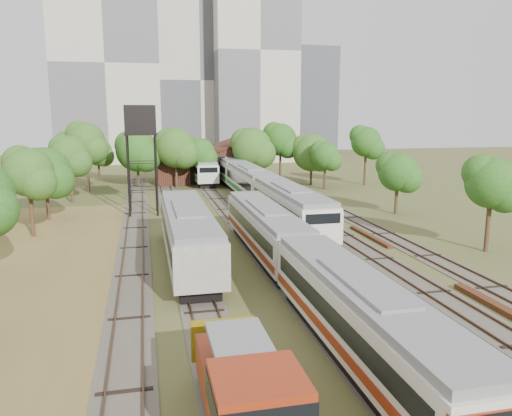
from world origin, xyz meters
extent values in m
plane|color=#475123|center=(0.00, 0.00, 0.00)|extent=(240.00, 240.00, 0.00)
cube|color=brown|center=(-18.00, 8.00, 0.02)|extent=(14.00, 60.00, 0.04)
cube|color=#4C473D|center=(-12.00, 25.00, 0.03)|extent=(2.60, 80.00, 0.06)
cube|color=#472D1E|center=(-12.72, 25.00, 0.12)|extent=(0.08, 80.00, 0.14)
cube|color=#472D1E|center=(-11.28, 25.00, 0.12)|extent=(0.08, 80.00, 0.14)
cube|color=#4C473D|center=(-8.00, 25.00, 0.03)|extent=(2.60, 80.00, 0.06)
cube|color=#472D1E|center=(-8.72, 25.00, 0.12)|extent=(0.08, 80.00, 0.14)
cube|color=#472D1E|center=(-7.28, 25.00, 0.12)|extent=(0.08, 80.00, 0.14)
cube|color=#4C473D|center=(-2.00, 25.00, 0.03)|extent=(2.60, 80.00, 0.06)
cube|color=#472D1E|center=(-2.72, 25.00, 0.12)|extent=(0.08, 80.00, 0.14)
cube|color=#472D1E|center=(-1.28, 25.00, 0.12)|extent=(0.08, 80.00, 0.14)
cube|color=#4C473D|center=(2.00, 25.00, 0.03)|extent=(2.60, 80.00, 0.06)
cube|color=#472D1E|center=(1.28, 25.00, 0.12)|extent=(0.08, 80.00, 0.14)
cube|color=#472D1E|center=(2.72, 25.00, 0.12)|extent=(0.08, 80.00, 0.14)
cube|color=#4C473D|center=(6.00, 25.00, 0.03)|extent=(2.60, 80.00, 0.06)
cube|color=#472D1E|center=(5.28, 25.00, 0.12)|extent=(0.08, 80.00, 0.14)
cube|color=#472D1E|center=(6.72, 25.00, 0.12)|extent=(0.08, 80.00, 0.14)
cube|color=#4C473D|center=(10.00, 25.00, 0.03)|extent=(2.60, 80.00, 0.06)
cube|color=#472D1E|center=(9.28, 25.00, 0.12)|extent=(0.08, 80.00, 0.14)
cube|color=#472D1E|center=(10.72, 25.00, 0.12)|extent=(0.08, 80.00, 0.14)
cube|color=black|center=(-2.00, -3.86, 0.40)|extent=(2.22, 15.64, 0.81)
cube|color=beige|center=(-2.00, -3.86, 2.07)|extent=(2.93, 17.00, 2.53)
cube|color=black|center=(-2.00, -3.86, 2.38)|extent=(2.99, 15.64, 0.86)
cube|color=slate|center=(-2.00, -3.86, 3.52)|extent=(2.70, 16.66, 0.36)
cube|color=maroon|center=(-2.00, -3.86, 1.36)|extent=(2.99, 16.66, 0.45)
cube|color=black|center=(-2.00, 13.64, 0.40)|extent=(2.22, 15.64, 0.81)
cube|color=beige|center=(-2.00, 13.64, 2.07)|extent=(2.93, 17.00, 2.53)
cube|color=black|center=(-2.00, 13.64, 2.38)|extent=(2.99, 15.64, 0.86)
cube|color=slate|center=(-2.00, 13.64, 3.52)|extent=(2.70, 16.66, 0.36)
cube|color=maroon|center=(-2.00, 13.64, 1.36)|extent=(2.99, 16.66, 0.45)
cube|color=black|center=(2.00, 20.50, 0.45)|extent=(2.46, 15.64, 0.89)
cube|color=beige|center=(2.00, 20.50, 2.29)|extent=(3.24, 17.00, 2.80)
cube|color=black|center=(2.00, 20.50, 2.63)|extent=(3.30, 15.64, 0.95)
cube|color=slate|center=(2.00, 20.50, 3.89)|extent=(2.98, 16.66, 0.40)
cube|color=#1A6824|center=(2.00, 20.50, 1.51)|extent=(3.30, 16.66, 0.50)
cube|color=beige|center=(2.00, 12.05, 2.15)|extent=(3.28, 0.25, 2.52)
cube|color=black|center=(2.00, 38.00, 0.45)|extent=(2.46, 15.64, 0.89)
cube|color=beige|center=(2.00, 38.00, 2.29)|extent=(3.24, 17.00, 2.80)
cube|color=black|center=(2.00, 38.00, 2.63)|extent=(3.30, 15.64, 0.95)
cube|color=slate|center=(2.00, 38.00, 3.89)|extent=(2.98, 16.66, 0.40)
cube|color=#1A6824|center=(2.00, 38.00, 1.51)|extent=(3.30, 16.66, 0.50)
cube|color=black|center=(2.00, 55.50, 0.45)|extent=(2.46, 15.64, 0.89)
cube|color=beige|center=(2.00, 55.50, 2.29)|extent=(3.24, 17.00, 2.80)
cube|color=black|center=(2.00, 55.50, 2.63)|extent=(3.30, 15.64, 0.95)
cube|color=slate|center=(2.00, 55.50, 3.89)|extent=(2.98, 16.66, 0.40)
cube|color=#1A6824|center=(2.00, 55.50, 1.51)|extent=(3.30, 16.66, 0.50)
cube|color=black|center=(-2.00, 56.00, 0.42)|extent=(2.31, 14.72, 0.84)
cube|color=beige|center=(-2.00, 56.00, 2.16)|extent=(3.05, 16.00, 2.63)
cube|color=black|center=(-2.00, 56.00, 2.47)|extent=(3.11, 14.72, 0.89)
cube|color=slate|center=(-2.00, 56.00, 3.66)|extent=(2.81, 15.68, 0.38)
cube|color=#1A6824|center=(-2.00, 56.00, 1.42)|extent=(3.11, 15.68, 0.47)
cube|color=beige|center=(-2.00, 48.05, 2.03)|extent=(3.09, 0.25, 2.37)
cube|color=maroon|center=(-8.00, -6.62, 1.62)|extent=(2.45, 4.40, 1.47)
cube|color=black|center=(-8.00, -10.02, 2.84)|extent=(2.70, 2.60, 0.88)
cube|color=gold|center=(-8.00, -3.47, 1.57)|extent=(2.65, 0.20, 1.77)
cube|color=slate|center=(-8.00, -7.42, 3.24)|extent=(1.96, 3.60, 0.20)
cube|color=black|center=(-8.00, 12.78, 0.44)|extent=(2.42, 16.56, 0.88)
cube|color=gray|center=(-8.00, 12.78, 2.26)|extent=(3.19, 18.00, 2.75)
cube|color=black|center=(-8.00, 12.78, 2.59)|extent=(3.25, 16.56, 0.94)
cube|color=slate|center=(-8.00, 12.78, 3.83)|extent=(2.94, 17.64, 0.40)
cylinder|color=black|center=(-12.57, 30.60, 4.26)|extent=(0.21, 0.21, 8.52)
cylinder|color=black|center=(-9.69, 30.60, 4.26)|extent=(0.21, 0.21, 8.52)
cylinder|color=black|center=(-12.57, 33.48, 4.26)|extent=(0.21, 0.21, 8.52)
cylinder|color=black|center=(-9.69, 33.48, 4.26)|extent=(0.21, 0.21, 8.52)
cube|color=black|center=(-11.13, 32.04, 8.62)|extent=(3.36, 3.36, 0.20)
cube|color=black|center=(-11.13, 32.04, 10.16)|extent=(3.20, 3.20, 2.88)
cube|color=#502A17|center=(8.00, -0.97, 0.15)|extent=(0.62, 9.27, 0.31)
cube|color=#502A17|center=(8.20, 16.75, 0.12)|extent=(0.47, 7.53, 0.24)
cube|color=#321712|center=(-1.00, 58.00, 2.75)|extent=(16.00, 11.00, 5.50)
cube|color=#321712|center=(-5.00, 58.00, 6.10)|extent=(8.45, 11.55, 2.96)
cube|color=#321712|center=(3.00, 58.00, 6.10)|extent=(8.45, 11.55, 2.96)
cube|color=black|center=(-1.00, 52.55, 2.20)|extent=(6.40, 0.15, 4.12)
cylinder|color=#382616|center=(-20.71, 23.64, 2.26)|extent=(0.36, 0.36, 4.52)
sphere|color=#254A13|center=(-20.71, 23.64, 5.75)|extent=(4.24, 4.24, 4.24)
cylinder|color=#382616|center=(-20.68, 30.92, 1.92)|extent=(0.36, 0.36, 3.84)
sphere|color=#254A13|center=(-20.68, 30.92, 4.88)|extent=(5.09, 5.09, 5.09)
cylinder|color=#382616|center=(-19.67, 41.06, 2.28)|extent=(0.36, 0.36, 4.56)
sphere|color=#254A13|center=(-19.67, 41.06, 5.81)|extent=(4.67, 4.67, 4.67)
cylinder|color=#382616|center=(-20.69, 52.86, 2.21)|extent=(0.36, 0.36, 4.41)
sphere|color=#254A13|center=(-20.69, 52.86, 5.62)|extent=(5.32, 5.32, 5.32)
cylinder|color=#382616|center=(-18.11, 61.46, 1.84)|extent=(0.36, 0.36, 3.68)
sphere|color=#254A13|center=(-18.11, 61.46, 4.69)|extent=(4.48, 4.48, 4.48)
cylinder|color=#382616|center=(-18.51, 48.89, 2.74)|extent=(0.36, 0.36, 5.48)
sphere|color=#254A13|center=(-18.51, 48.89, 6.98)|extent=(5.18, 5.18, 5.18)
cylinder|color=#382616|center=(-11.85, 52.77, 2.11)|extent=(0.36, 0.36, 4.22)
sphere|color=#254A13|center=(-11.85, 52.77, 5.38)|extent=(6.13, 6.13, 6.13)
cylinder|color=#382616|center=(-6.33, 51.33, 2.28)|extent=(0.36, 0.36, 4.56)
sphere|color=#254A13|center=(-6.33, 51.33, 5.80)|extent=(5.77, 5.77, 5.77)
cylinder|color=#382616|center=(-2.77, 51.21, 1.98)|extent=(0.36, 0.36, 3.95)
sphere|color=#254A13|center=(-2.77, 51.21, 5.03)|extent=(4.34, 4.34, 4.34)
cylinder|color=#382616|center=(4.95, 50.84, 2.24)|extent=(0.36, 0.36, 4.48)
sphere|color=#254A13|center=(4.95, 50.84, 5.70)|extent=(5.98, 5.98, 5.98)
cylinder|color=#382616|center=(9.77, 52.23, 2.65)|extent=(0.36, 0.36, 5.31)
sphere|color=#254A13|center=(9.77, 52.23, 6.76)|extent=(5.00, 5.00, 5.00)
cylinder|color=#382616|center=(13.89, 49.46, 1.93)|extent=(0.36, 0.36, 3.86)
sphere|color=#254A13|center=(13.89, 49.46, 4.92)|extent=(5.68, 5.68, 5.68)
cylinder|color=#382616|center=(21.81, 47.46, 2.57)|extent=(0.36, 0.36, 5.14)
sphere|color=#254A13|center=(21.81, 47.46, 6.54)|extent=(4.53, 4.53, 4.53)
cylinder|color=#382616|center=(15.22, 10.68, 2.15)|extent=(0.36, 0.36, 4.30)
sphere|color=#254A13|center=(15.22, 10.68, 5.47)|extent=(3.98, 3.98, 3.98)
cylinder|color=#382616|center=(15.60, 26.01, 1.81)|extent=(0.36, 0.36, 3.61)
sphere|color=#254A13|center=(15.60, 26.01, 4.60)|extent=(4.22, 4.22, 4.22)
cylinder|color=#382616|center=(14.36, 44.78, 1.90)|extent=(0.36, 0.36, 3.81)
sphere|color=#254A13|center=(14.36, 44.78, 4.85)|extent=(3.98, 3.98, 3.98)
cube|color=#B9B3A2|center=(-18.00, 95.00, 21.00)|extent=(22.00, 16.00, 42.00)
cube|color=#AFAC9F|center=(2.00, 100.00, 18.00)|extent=(20.00, 18.00, 36.00)
cube|color=#B9B3A2|center=(14.00, 92.00, 24.00)|extent=(18.00, 16.00, 48.00)
cube|color=#42444A|center=(34.00, 110.00, 14.00)|extent=(12.00, 12.00, 28.00)
camera|label=1|loc=(-10.88, -22.54, 10.74)|focal=35.00mm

